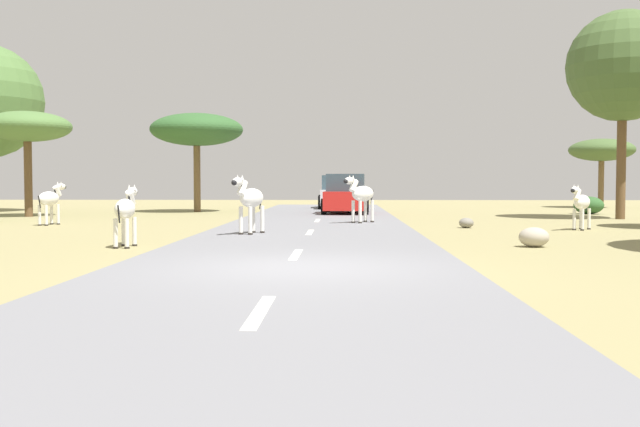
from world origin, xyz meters
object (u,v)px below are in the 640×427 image
(zebra_1, at_px, (361,194))
(car_0, at_px, (346,195))
(car_1, at_px, (337,193))
(bush_1, at_px, (589,205))
(zebra_4, at_px, (50,199))
(tree_7, at_px, (197,130))
(zebra_3, at_px, (126,210))
(tree_4, at_px, (602,150))
(rock_1, at_px, (466,223))
(zebra_0, at_px, (250,199))
(tree_2, at_px, (623,67))
(tree_5, at_px, (27,128))
(zebra_2, at_px, (581,203))
(rock_2, at_px, (534,237))

(zebra_1, height_order, car_0, car_0)
(car_1, relative_size, bush_1, 3.32)
(zebra_4, relative_size, tree_7, 0.32)
(zebra_3, height_order, tree_4, tree_4)
(car_0, xyz_separation_m, rock_1, (3.72, -9.23, -0.69))
(zebra_1, distance_m, zebra_3, 10.23)
(zebra_0, bearing_deg, tree_2, -126.07)
(tree_5, height_order, tree_7, tree_7)
(zebra_4, xyz_separation_m, tree_2, (20.58, 4.41, 5.01))
(tree_2, bearing_deg, car_0, 160.72)
(zebra_2, xyz_separation_m, car_0, (-7.00, 10.09, 0.03))
(tree_5, distance_m, tree_7, 7.71)
(rock_1, bearing_deg, car_1, 105.09)
(bush_1, distance_m, rock_2, 17.71)
(zebra_3, distance_m, tree_7, 18.62)
(tree_5, bearing_deg, zebra_1, -19.48)
(zebra_2, distance_m, zebra_4, 17.06)
(zebra_2, xyz_separation_m, car_1, (-7.42, 16.26, 0.03))
(zebra_4, distance_m, tree_5, 7.05)
(zebra_2, height_order, rock_1, zebra_2)
(zebra_2, height_order, tree_2, tree_2)
(bush_1, bearing_deg, tree_2, -93.51)
(zebra_1, xyz_separation_m, car_1, (-0.91, 13.54, -0.17))
(zebra_2, relative_size, rock_1, 2.97)
(tree_5, height_order, rock_2, tree_5)
(zebra_2, height_order, zebra_3, zebra_3)
(rock_2, bearing_deg, tree_7, 121.93)
(rock_2, bearing_deg, zebra_2, 62.80)
(car_0, distance_m, rock_2, 16.29)
(tree_2, bearing_deg, rock_2, -118.55)
(zebra_3, xyz_separation_m, bush_1, (15.87, 16.62, -0.43))
(rock_1, bearing_deg, zebra_2, -14.77)
(car_1, xyz_separation_m, tree_5, (-12.76, -8.71, 2.84))
(zebra_0, bearing_deg, tree_4, -108.75)
(tree_5, distance_m, bush_1, 24.51)
(tree_7, xyz_separation_m, bush_1, (18.01, -1.62, -3.52))
(zebra_1, bearing_deg, tree_2, -124.22)
(tree_5, relative_size, bush_1, 3.30)
(zebra_3, height_order, car_0, car_0)
(zebra_4, xyz_separation_m, rock_2, (14.03, -7.63, -0.65))
(car_0, xyz_separation_m, tree_5, (-13.19, -2.54, 2.84))
(car_0, bearing_deg, zebra_2, -52.80)
(bush_1, bearing_deg, zebra_4, -157.30)
(car_1, xyz_separation_m, bush_1, (11.33, -5.58, -0.45))
(tree_4, relative_size, rock_1, 8.31)
(tree_5, distance_m, rock_2, 22.02)
(zebra_2, bearing_deg, bush_1, -73.95)
(zebra_3, distance_m, car_0, 16.78)
(car_1, relative_size, rock_2, 6.60)
(bush_1, bearing_deg, zebra_2, -110.07)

